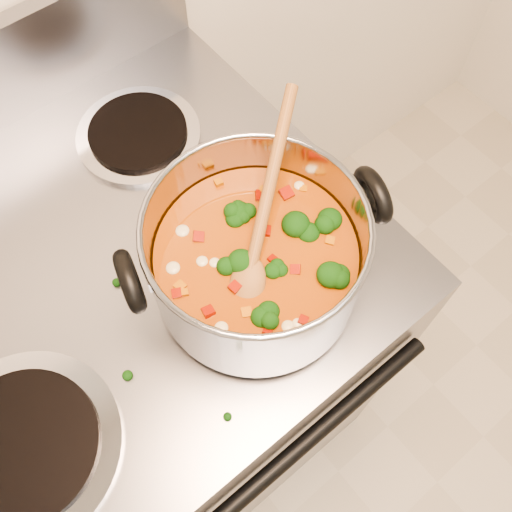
{
  "coord_description": "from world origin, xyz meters",
  "views": [
    {
      "loc": [
        -0.1,
        0.75,
        1.64
      ],
      "look_at": [
        0.1,
        1.0,
        1.01
      ],
      "focal_mm": 40.0,
      "sensor_mm": 36.0,
      "label": 1
    }
  ],
  "objects": [
    {
      "name": "electric_range",
      "position": [
        -0.06,
        1.16,
        0.47
      ],
      "size": [
        0.78,
        0.7,
        1.08
      ],
      "color": "gray",
      "rests_on": "ground"
    },
    {
      "name": "wooden_spoon",
      "position": [
        0.11,
        1.01,
        1.04
      ],
      "size": [
        0.23,
        0.19,
        0.12
      ],
      "rotation": [
        0.0,
        0.0,
        0.65
      ],
      "color": "brown",
      "rests_on": "stockpot"
    },
    {
      "name": "stockpot",
      "position": [
        0.1,
        1.0,
        1.0
      ],
      "size": [
        0.33,
        0.27,
        0.16
      ],
      "rotation": [
        0.0,
        0.0,
        -0.3
      ],
      "color": "#9C9BA3",
      "rests_on": "electric_range"
    },
    {
      "name": "cooktop_crumbs",
      "position": [
        0.01,
        0.89,
        0.92
      ],
      "size": [
        0.26,
        0.11,
        0.01
      ],
      "color": "black",
      "rests_on": "electric_range"
    }
  ]
}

